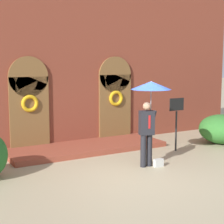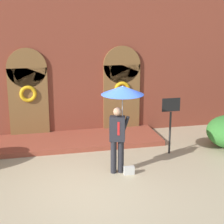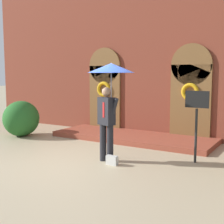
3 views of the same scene
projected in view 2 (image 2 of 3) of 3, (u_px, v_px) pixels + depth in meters
ground_plane at (99, 183)px, 9.45m from camera, size 80.00×80.00×0.00m
building_facade at (74, 57)px, 12.65m from camera, size 14.00×2.30×5.60m
person_with_umbrella at (121, 103)px, 9.58m from camera, size 1.10×1.10×2.36m
handbag at (129, 170)px, 9.90m from camera, size 0.28×0.13×0.22m
sign_post at (171, 116)px, 11.11m from camera, size 0.56×0.06×1.72m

